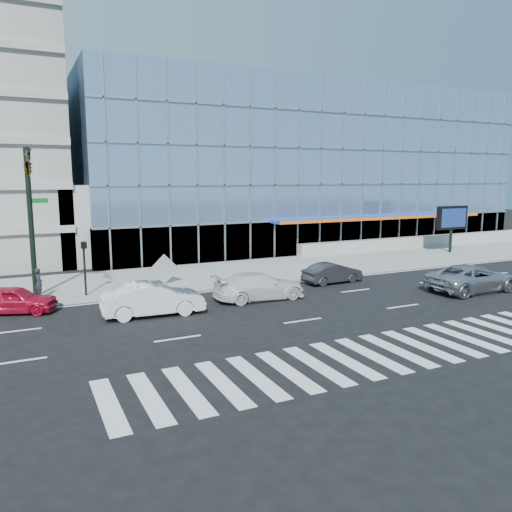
# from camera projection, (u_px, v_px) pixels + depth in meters

# --- Properties ---
(ground) EXTENTS (160.00, 160.00, 0.00)m
(ground) POSITION_uv_depth(u_px,v_px,m) (264.00, 302.00, 26.71)
(ground) COLOR black
(ground) RESTS_ON ground
(sidewalk) EXTENTS (120.00, 8.00, 0.15)m
(sidewalk) POSITION_uv_depth(u_px,v_px,m) (212.00, 274.00, 33.82)
(sidewalk) COLOR gray
(sidewalk) RESTS_ON ground
(theatre_building) EXTENTS (42.00, 26.00, 15.00)m
(theatre_building) POSITION_uv_depth(u_px,v_px,m) (273.00, 169.00, 54.66)
(theatre_building) COLOR #7596C3
(theatre_building) RESTS_ON ground
(ramp_block) EXTENTS (6.00, 8.00, 6.00)m
(ramp_block) POSITION_uv_depth(u_px,v_px,m) (96.00, 223.00, 39.70)
(ramp_block) COLOR gray
(ramp_block) RESTS_ON ground
(retaining_wall) EXTENTS (30.00, 0.80, 1.00)m
(retaining_wall) POSITION_uv_depth(u_px,v_px,m) (436.00, 241.00, 47.19)
(retaining_wall) COLOR gray
(retaining_wall) RESTS_ON sidewalk
(traffic_signal) EXTENTS (1.14, 5.74, 8.00)m
(traffic_signal) POSITION_uv_depth(u_px,v_px,m) (29.00, 186.00, 25.11)
(traffic_signal) COLOR black
(traffic_signal) RESTS_ON sidewalk
(ped_signal_post) EXTENTS (0.30, 0.33, 3.00)m
(ped_signal_post) POSITION_uv_depth(u_px,v_px,m) (84.00, 260.00, 27.14)
(ped_signal_post) COLOR black
(ped_signal_post) RESTS_ON sidewalk
(marquee_sign) EXTENTS (3.20, 0.43, 4.00)m
(marquee_sign) POSITION_uv_depth(u_px,v_px,m) (452.00, 219.00, 42.74)
(marquee_sign) COLOR black
(marquee_sign) RESTS_ON sidewalk
(silver_suv) EXTENTS (5.67, 2.65, 1.57)m
(silver_suv) POSITION_uv_depth(u_px,v_px,m) (473.00, 278.00, 28.93)
(silver_suv) COLOR silver
(silver_suv) RESTS_ON ground
(white_suv) EXTENTS (5.14, 2.20, 1.47)m
(white_suv) POSITION_uv_depth(u_px,v_px,m) (259.00, 286.00, 27.08)
(white_suv) COLOR silver
(white_suv) RESTS_ON ground
(white_sedan) EXTENTS (4.96, 2.01, 1.60)m
(white_sedan) POSITION_uv_depth(u_px,v_px,m) (153.00, 299.00, 23.96)
(white_sedan) COLOR silver
(white_sedan) RESTS_ON ground
(dark_sedan) EXTENTS (3.97, 1.60, 1.28)m
(dark_sedan) POSITION_uv_depth(u_px,v_px,m) (332.00, 273.00, 31.28)
(dark_sedan) COLOR black
(dark_sedan) RESTS_ON ground
(red_sedan) EXTENTS (4.28, 2.85, 1.35)m
(red_sedan) POSITION_uv_depth(u_px,v_px,m) (14.00, 300.00, 24.33)
(red_sedan) COLOR #B20D29
(red_sedan) RESTS_ON ground
(pedestrian) EXTENTS (0.52, 0.68, 1.65)m
(pedestrian) POSITION_uv_depth(u_px,v_px,m) (39.00, 283.00, 26.67)
(pedestrian) COLOR black
(pedestrian) RESTS_ON sidewalk
(tilted_panel) EXTENTS (1.84, 0.21, 1.84)m
(tilted_panel) POSITION_uv_depth(u_px,v_px,m) (164.00, 269.00, 30.29)
(tilted_panel) COLOR #9D9D9D
(tilted_panel) RESTS_ON sidewalk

